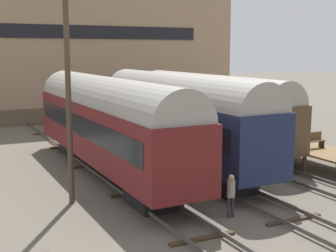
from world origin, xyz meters
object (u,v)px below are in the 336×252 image
train_car_brown (208,107)px  utility_pole (68,86)px  train_car_navy (178,114)px  bench (313,140)px  train_car_maroon (107,119)px  person_worker (231,192)px

train_car_brown → utility_pole: bearing=-147.8°
train_car_navy → bench: bearing=-26.7°
train_car_maroon → train_car_navy: bearing=-3.0°
train_car_navy → utility_pole: (-7.18, -3.65, 2.10)m
train_car_brown → train_car_maroon: (-8.33, -3.26, 0.11)m
person_worker → utility_pole: size_ratio=0.18×
bench → train_car_brown: bearing=111.6°
train_car_brown → person_worker: (-6.15, -11.77, -1.82)m
train_car_maroon → train_car_navy: size_ratio=1.11×
train_car_maroon → train_car_navy: train_car_navy is taller
train_car_maroon → utility_pole: 5.35m
train_car_maroon → train_car_navy: (4.16, -0.22, 0.05)m
train_car_brown → utility_pole: (-11.34, -7.13, 2.25)m
bench → person_worker: bearing=-151.6°
train_car_brown → bench: size_ratio=11.61×
train_car_navy → person_worker: (-1.99, -8.29, -1.98)m
train_car_maroon → train_car_navy: 4.17m
bench → person_worker: (-8.90, -4.82, -0.51)m
person_worker → train_car_navy: bearing=76.5°
person_worker → utility_pole: bearing=138.2°
train_car_maroon → utility_pole: utility_pole is taller
train_car_brown → person_worker: bearing=-117.6°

